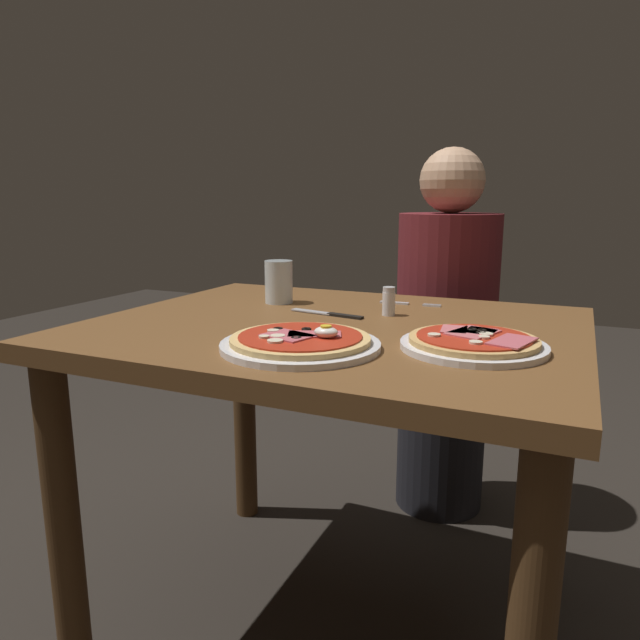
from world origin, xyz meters
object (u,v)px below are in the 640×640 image
dining_table (334,379)px  water_glass_near (279,285)px  knife (332,314)px  pizza_across_left (474,343)px  diner_person (445,344)px  salt_shaker (389,301)px  pizza_foreground (301,342)px  fork (405,304)px

dining_table → water_glass_near: water_glass_near is taller
dining_table → knife: (-0.04, 0.07, 0.13)m
pizza_across_left → diner_person: diner_person is taller
water_glass_near → salt_shaker: (0.31, -0.04, -0.01)m
pizza_foreground → dining_table: bearing=97.5°
dining_table → salt_shaker: 0.22m
water_glass_near → knife: size_ratio=0.56×
water_glass_near → fork: 0.33m
diner_person → salt_shaker: bearing=88.0°
salt_shaker → pizza_foreground: bearing=-98.7°
fork → water_glass_near: bearing=-160.3°
pizza_foreground → salt_shaker: salt_shaker is taller
knife → salt_shaker: (0.12, 0.05, 0.03)m
dining_table → water_glass_near: size_ratio=9.49×
pizza_across_left → diner_person: 0.85m
fork → pizza_foreground: bearing=-95.8°
dining_table → pizza_across_left: 0.36m
pizza_foreground → diner_person: bearing=85.4°
dining_table → salt_shaker: bearing=56.6°
water_glass_near → fork: bearing=19.7°
fork → diner_person: diner_person is taller
pizza_across_left → knife: size_ratio=1.35×
water_glass_near → knife: bearing=-26.7°
diner_person → pizza_across_left: bearing=105.1°
pizza_across_left → diner_person: size_ratio=0.22×
fork → dining_table: bearing=-106.3°
salt_shaker → fork: bearing=91.1°
fork → diner_person: (0.02, 0.41, -0.20)m
knife → fork: bearing=60.5°
water_glass_near → pizza_across_left: bearing=-26.7°
pizza_foreground → fork: (0.05, 0.51, -0.01)m
diner_person → fork: bearing=86.9°
diner_person → knife: bearing=77.3°
dining_table → pizza_across_left: bearing=-18.2°
dining_table → water_glass_near: bearing=143.2°
pizza_across_left → salt_shaker: size_ratio=3.92×
pizza_foreground → fork: pizza_foreground is taller
salt_shaker → diner_person: bearing=88.0°
dining_table → fork: (0.08, 0.28, 0.13)m
pizza_across_left → knife: 0.40m
pizza_across_left → knife: bearing=153.3°
dining_table → diner_person: size_ratio=0.88×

